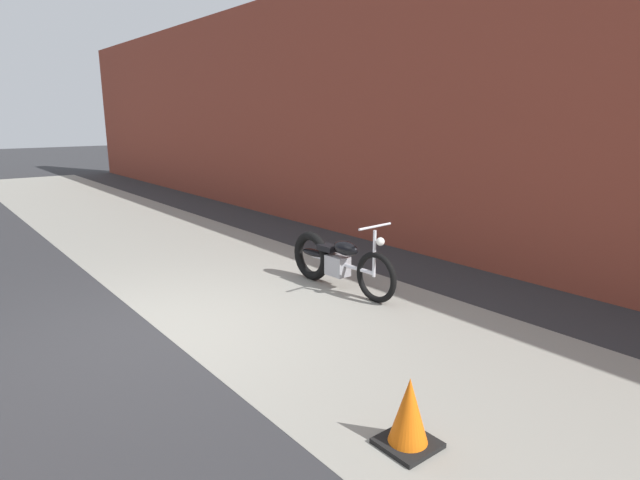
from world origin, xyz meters
TOP-DOWN VIEW (x-y plane):
  - ground_plane at (0.00, 0.00)m, footprint 80.00×80.00m
  - sidewalk_slab at (0.00, 1.75)m, footprint 36.00×3.50m
  - brick_building_wall at (0.00, 5.20)m, footprint 36.00×0.50m
  - motorcycle_black at (-0.04, 2.56)m, footprint 2.01×0.58m
  - traffic_cone at (3.12, 0.62)m, footprint 0.40×0.40m

SIDE VIEW (x-z plane):
  - ground_plane at x=0.00m, z-range 0.00..0.00m
  - sidewalk_slab at x=0.00m, z-range 0.00..0.01m
  - traffic_cone at x=3.12m, z-range -0.03..0.52m
  - motorcycle_black at x=-0.04m, z-range -0.12..0.91m
  - brick_building_wall at x=0.00m, z-range 0.00..5.00m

